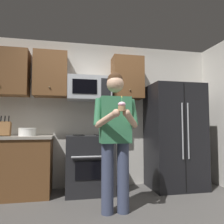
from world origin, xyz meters
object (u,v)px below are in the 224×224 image
cupcake (122,106)px  oven_range (89,164)px  knife_block (5,129)px  bowl_large_white (27,132)px  refrigerator (174,136)px  person (115,132)px  microwave (89,89)px

cupcake → oven_range: bearing=100.5°
knife_block → cupcake: (1.52, -1.23, 0.26)m
oven_range → knife_block: bearing=-178.7°
oven_range → bowl_large_white: bearing=178.9°
bowl_large_white → cupcake: bearing=-46.5°
refrigerator → person: 1.55m
knife_block → bowl_large_white: (0.32, 0.05, -0.05)m
refrigerator → bowl_large_white: (-2.47, 0.06, 0.09)m
microwave → bowl_large_white: (-0.98, -0.10, -0.73)m
microwave → refrigerator: bearing=-6.0°
refrigerator → knife_block: refrigerator is taller
microwave → person: size_ratio=0.42×
oven_range → microwave: microwave is taller
person → cupcake: size_ratio=10.13×
person → cupcake: 0.44m
microwave → refrigerator: 1.72m
person → refrigerator: bearing=35.1°
microwave → bowl_large_white: 1.22m
oven_range → knife_block: (-1.29, -0.03, 0.57)m
knife_block → oven_range: bearing=1.3°
oven_range → cupcake: cupcake is taller
refrigerator → bowl_large_white: 2.48m
oven_range → person: bearing=-75.9°
person → knife_block: bearing=149.5°
microwave → cupcake: microwave is taller
refrigerator → cupcake: 1.80m
oven_range → refrigerator: (1.50, -0.04, 0.44)m
refrigerator → oven_range: bearing=178.5°
oven_range → refrigerator: bearing=-1.5°
cupcake → person: bearing=90.0°
refrigerator → cupcake: bearing=-136.1°
refrigerator → cupcake: refrigerator is taller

